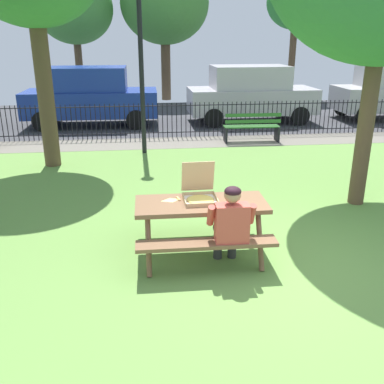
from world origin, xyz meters
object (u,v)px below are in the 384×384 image
Objects in this scene: pizza_box_open at (200,193)px; far_tree_right at (371,8)px; picnic_table_foreground at (201,214)px; park_bench_center at (252,128)px; pizza_slice_on_table at (173,199)px; far_tree_midleft at (74,9)px; lamp_post_walkway at (140,44)px; parked_car_center at (90,96)px; far_tree_center at (165,4)px; far_tree_midright at (296,3)px; parked_car_right at (251,93)px; adult_at_table at (230,224)px.

pizza_box_open is 0.09× the size of far_tree_right.
park_bench_center is (2.36, 6.59, -0.18)m from picnic_table_foreground.
far_tree_midleft is at bearing 101.55° from pizza_slice_on_table.
far_tree_midleft reaches higher than lamp_post_walkway.
far_tree_center is (2.91, 6.02, 3.25)m from parked_car_center.
far_tree_right is at bearing 55.61° from pizza_slice_on_table.
far_tree_midright is at bearing 53.80° from lamp_post_walkway.
far_tree_midright is at bearing 0.00° from far_tree_center.
far_tree_center is 1.05× the size of far_tree_right.
lamp_post_walkway is at bearing -65.91° from parked_car_center.
far_tree_midleft is at bearing 105.87° from lamp_post_walkway.
far_tree_center is at bearing 88.43° from picnic_table_foreground.
lamp_post_walkway reaches higher than picnic_table_foreground.
far_tree_right is (10.61, 15.51, 3.35)m from pizza_slice_on_table.
picnic_table_foreground is at bearing -123.19° from far_tree_right.
parked_car_right is at bearing 72.13° from pizza_box_open.
far_tree_midleft is at bearing 123.19° from park_bench_center.
pizza_slice_on_table is (-0.38, 0.02, -0.09)m from pizza_box_open.
pizza_box_open is at bearing -82.60° from lamp_post_walkway.
pizza_slice_on_table is 0.04× the size of far_tree_right.
parked_car_right is at bearing 74.80° from adult_at_table.
park_bench_center is 0.29× the size of far_tree_midleft.
picnic_table_foreground is at bearing -75.56° from parked_car_center.
far_tree_right is at bearing 40.01° from parked_car_right.
parked_car_center is 11.32m from far_tree_midright.
parked_car_right is (3.44, 9.49, 0.23)m from pizza_slice_on_table.
far_tree_midright is 3.71m from far_tree_right.
far_tree_right reaches higher than pizza_box_open.
park_bench_center is at bearing -32.02° from parked_car_center.
far_tree_midright reaches higher than lamp_post_walkway.
park_bench_center reaches higher than picnic_table_foreground.
parked_car_right reaches higher than park_bench_center.
adult_at_table is at bearing -74.62° from parked_car_center.
pizza_slice_on_table is 0.04× the size of far_tree_midleft.
parked_car_center reaches higher than picnic_table_foreground.
park_bench_center is (2.37, 6.48, -0.45)m from pizza_box_open.
far_tree_midright is (9.00, 6.02, 3.32)m from parked_car_center.
far_tree_midright is (10.08, 0.00, 0.31)m from far_tree_midleft.
far_tree_midright reaches higher than pizza_box_open.
parked_car_center is at bearing 104.44° from picnic_table_foreground.
far_tree_midright is (6.09, 0.00, 0.07)m from far_tree_center.
far_tree_midright is at bearing 67.19° from pizza_box_open.
picnic_table_foreground is 7.01m from park_bench_center.
pizza_slice_on_table is at bearing -124.39° from far_tree_right.
far_tree_center reaches higher than far_tree_midright.
parked_car_center is 6.81m from far_tree_midleft.
pizza_box_open is at bearing -77.13° from far_tree_midleft.
adult_at_table is at bearing -106.16° from park_bench_center.
parked_car_center and parked_car_right have the same top height.
far_tree_right is (10.24, 15.53, 3.26)m from pizza_box_open.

